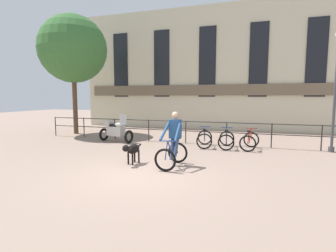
{
  "coord_description": "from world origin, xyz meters",
  "views": [
    {
      "loc": [
        3.04,
        -6.59,
        2.17
      ],
      "look_at": [
        -0.1,
        2.86,
        1.05
      ],
      "focal_mm": 28.0,
      "sensor_mm": 36.0,
      "label": 1
    }
  ],
  "objects": [
    {
      "name": "tree_canalside_left",
      "position": [
        -6.96,
        6.26,
        4.87
      ],
      "size": [
        3.84,
        3.84,
        6.8
      ],
      "color": "brown",
      "rests_on": "ground_plane"
    },
    {
      "name": "cyclist_with_bike",
      "position": [
        0.65,
        1.12,
        0.76
      ],
      "size": [
        0.74,
        1.2,
        1.7
      ],
      "rotation": [
        0.0,
        0.0,
        -0.05
      ],
      "color": "black",
      "rests_on": "ground_plane"
    },
    {
      "name": "parked_bicycle_mid_right",
      "position": [
        2.88,
        4.54,
        0.36
      ],
      "size": [
        0.78,
        1.18,
        0.86
      ],
      "rotation": [
        0.0,
        0.0,
        3.03
      ],
      "color": "black",
      "rests_on": "ground_plane"
    },
    {
      "name": "ground_plane",
      "position": [
        0.0,
        0.0,
        0.0
      ],
      "size": [
        60.0,
        60.0,
        0.0
      ],
      "primitive_type": "plane",
      "color": "gray"
    },
    {
      "name": "building_facade",
      "position": [
        0.0,
        10.99,
        4.0
      ],
      "size": [
        18.0,
        0.72,
        8.03
      ],
      "color": "beige",
      "rests_on": "ground_plane"
    },
    {
      "name": "street_lamp",
      "position": [
        5.95,
        5.06,
        2.59
      ],
      "size": [
        0.28,
        0.28,
        4.62
      ],
      "color": "#424247",
      "rests_on": "ground_plane"
    },
    {
      "name": "canal_railing",
      "position": [
        -0.0,
        5.2,
        0.71
      ],
      "size": [
        15.05,
        0.05,
        1.05
      ],
      "color": "#2D2B28",
      "rests_on": "ground_plane"
    },
    {
      "name": "dog",
      "position": [
        -0.67,
        0.88,
        0.48
      ],
      "size": [
        0.38,
        0.93,
        0.68
      ],
      "rotation": [
        0.0,
        0.0,
        -0.22
      ],
      "color": "black",
      "rests_on": "ground_plane"
    },
    {
      "name": "parked_bicycle_mid_left",
      "position": [
        1.94,
        4.54,
        0.36
      ],
      "size": [
        0.74,
        1.15,
        0.86
      ],
      "rotation": [
        0.0,
        0.0,
        3.21
      ],
      "color": "black",
      "rests_on": "ground_plane"
    },
    {
      "name": "parked_motorcycle",
      "position": [
        -3.27,
        4.43,
        0.56
      ],
      "size": [
        1.78,
        0.95,
        1.35
      ],
      "rotation": [
        0.0,
        0.0,
        1.37
      ],
      "color": "black",
      "rests_on": "ground_plane"
    },
    {
      "name": "parked_bicycle_near_lamp",
      "position": [
        1.01,
        4.54,
        0.36
      ],
      "size": [
        0.83,
        1.2,
        0.86
      ],
      "rotation": [
        0.0,
        0.0,
        3.3
      ],
      "color": "black",
      "rests_on": "ground_plane"
    }
  ]
}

